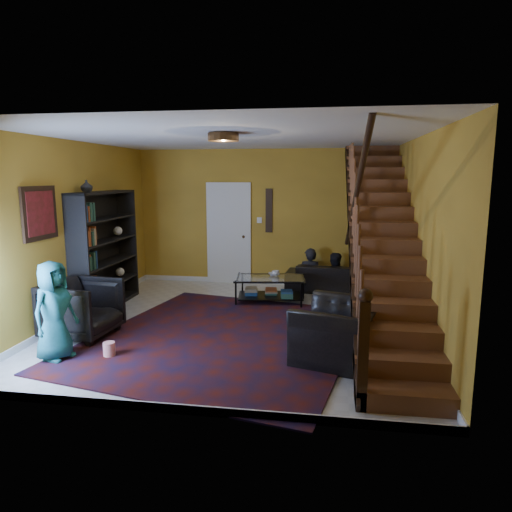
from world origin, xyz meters
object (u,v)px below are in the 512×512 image
(bookshelf, at_px, (106,252))
(armchair_left, at_px, (82,309))
(armchair_right, at_px, (338,331))
(coffee_table, at_px, (271,288))
(sofa, at_px, (334,278))

(bookshelf, relative_size, armchair_left, 2.22)
(armchair_right, bearing_deg, coffee_table, -138.75)
(armchair_left, bearing_deg, bookshelf, 19.60)
(sofa, distance_m, coffee_table, 1.51)
(armchair_left, distance_m, armchair_right, 3.56)
(bookshelf, relative_size, coffee_table, 1.55)
(armchair_left, relative_size, coffee_table, 0.70)
(armchair_left, bearing_deg, armchair_right, -88.32)
(sofa, distance_m, armchair_left, 4.77)
(sofa, height_order, coffee_table, sofa)
(armchair_right, distance_m, coffee_table, 2.71)
(armchair_left, xyz_separation_m, coffee_table, (2.41, 2.19, -0.14))
(bookshelf, bearing_deg, armchair_right, -24.12)
(bookshelf, distance_m, sofa, 4.32)
(sofa, xyz_separation_m, coffee_table, (-1.14, -0.99, -0.00))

